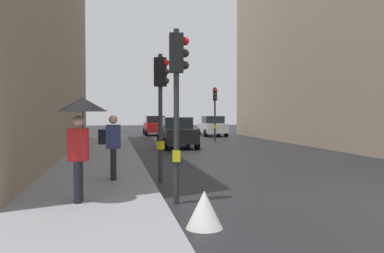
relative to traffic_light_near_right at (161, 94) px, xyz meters
name	(u,v)px	position (x,y,z in m)	size (l,w,h in m)	color
sidewalk_kerb	(98,168)	(-1.88, 2.61, -2.47)	(3.13, 40.00, 0.16)	gray
traffic_light_near_right	(161,94)	(0.00, 0.00, 0.00)	(0.44, 0.38, 3.70)	#2D2D2D
traffic_light_near_left	(177,84)	(0.00, -2.99, 0.07)	(0.44, 0.26, 3.80)	#2D2D2D
traffic_light_far_median	(215,104)	(5.62, 15.60, 0.08)	(0.25, 0.43, 3.82)	#2D2D2D
car_dark_suv	(177,132)	(2.27, 11.39, -1.67)	(2.02, 4.20, 1.76)	black
car_white_compact	(212,126)	(7.18, 22.56, -1.67)	(2.07, 4.23, 1.76)	silver
car_red_sedan	(155,126)	(2.39, 25.04, -1.67)	(2.03, 4.21, 1.76)	red
pedestrian_with_umbrella	(81,120)	(-2.00, -3.14, -0.71)	(1.00, 1.00, 2.14)	black
pedestrian_with_grey_backpack	(112,143)	(-1.41, -0.40, -1.39)	(0.61, 0.36, 1.77)	black
warning_sign_triangle	(204,209)	(0.16, -4.91, -2.23)	(0.64, 0.64, 0.65)	silver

